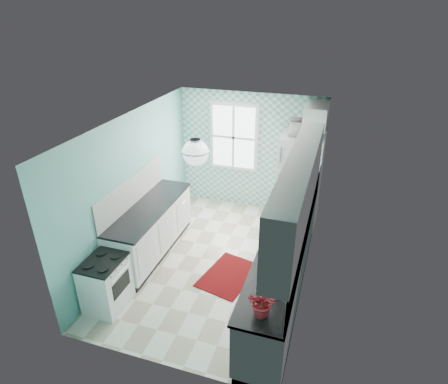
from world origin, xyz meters
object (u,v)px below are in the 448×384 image
(ceiling_light, at_px, (196,152))
(fruit_bowl, at_px, (270,287))
(potted_plant, at_px, (263,302))
(microwave, at_px, (304,128))
(fridge, at_px, (299,181))
(sink, at_px, (295,210))
(stove, at_px, (106,283))

(ceiling_light, relative_size, fruit_bowl, 1.15)
(potted_plant, distance_m, microwave, 3.81)
(fruit_bowl, bearing_deg, potted_plant, -90.00)
(fridge, xyz_separation_m, microwave, (0.00, 0.00, 1.07))
(sink, bearing_deg, ceiling_light, -129.20)
(fridge, distance_m, fruit_bowl, 3.27)
(fruit_bowl, xyz_separation_m, potted_plant, (0.00, -0.44, 0.15))
(fruit_bowl, distance_m, microwave, 3.43)
(ceiling_light, bearing_deg, stove, -150.19)
(microwave, bearing_deg, potted_plant, 90.34)
(fridge, height_order, stove, fridge)
(stove, height_order, potted_plant, potted_plant)
(sink, relative_size, potted_plant, 1.43)
(fruit_bowl, distance_m, potted_plant, 0.46)
(potted_plant, bearing_deg, ceiling_light, 136.79)
(sink, xyz_separation_m, fruit_bowl, (-0.00, -2.05, 0.04))
(potted_plant, bearing_deg, microwave, 91.39)
(sink, xyz_separation_m, microwave, (-0.09, 1.22, 1.06))
(ceiling_light, distance_m, fruit_bowl, 1.93)
(sink, relative_size, microwave, 1.02)
(fridge, distance_m, potted_plant, 3.71)
(fridge, relative_size, microwave, 3.55)
(stove, relative_size, microwave, 1.49)
(ceiling_light, relative_size, potted_plant, 0.94)
(sink, height_order, fruit_bowl, sink)
(stove, relative_size, potted_plant, 2.09)
(fridge, distance_m, microwave, 1.07)
(potted_plant, relative_size, microwave, 0.71)
(potted_plant, bearing_deg, sink, 89.90)
(ceiling_light, bearing_deg, fridge, 66.73)
(microwave, bearing_deg, fruit_bowl, 90.53)
(ceiling_light, bearing_deg, potted_plant, -43.21)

